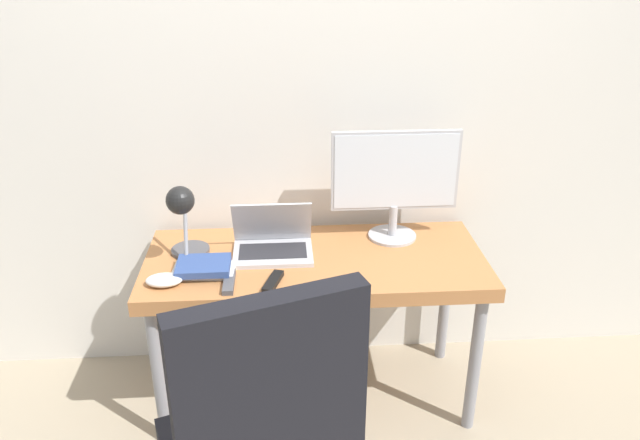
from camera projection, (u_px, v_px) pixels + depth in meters
wall_back at (309, 91)px, 2.62m from camera, size 8.00×0.05×2.60m
desk at (315, 272)px, 2.57m from camera, size 1.38×0.60×0.70m
laptop at (273, 243)px, 2.55m from camera, size 0.32×0.23×0.22m
monitor at (395, 178)px, 2.60m from camera, size 0.54×0.21×0.48m
desk_lamp at (183, 213)px, 2.41m from camera, size 0.16×0.26×0.34m
office_chair at (263, 439)px, 1.76m from camera, size 0.65×0.61×1.13m
book_stack at (204, 268)px, 2.41m from camera, size 0.25×0.16×0.05m
tv_remote at (273, 282)px, 2.34m from camera, size 0.09×0.16×0.02m
media_remote at (229, 282)px, 2.34m from camera, size 0.04×0.17×0.02m
game_controller at (164, 280)px, 2.33m from camera, size 0.14×0.09×0.04m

